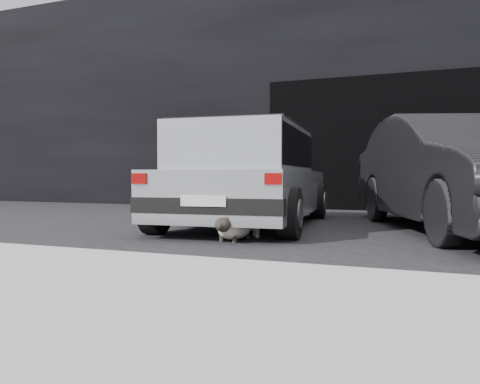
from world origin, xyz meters
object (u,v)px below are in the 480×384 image
(silver_hatchback, at_px, (248,172))
(cat_white, at_px, (245,219))
(second_car, at_px, (460,172))
(cat_siamese, at_px, (233,228))

(silver_hatchback, relative_size, cat_white, 5.06)
(second_car, height_order, cat_siamese, second_car)
(second_car, distance_m, cat_siamese, 2.85)
(cat_siamese, distance_m, cat_white, 0.34)
(silver_hatchback, bearing_deg, cat_siamese, -80.92)
(silver_hatchback, xyz_separation_m, cat_siamese, (0.35, -1.44, -0.59))
(second_car, bearing_deg, cat_white, -168.05)
(cat_siamese, relative_size, cat_white, 1.17)
(silver_hatchback, bearing_deg, second_car, 0.00)
(second_car, distance_m, cat_white, 2.66)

